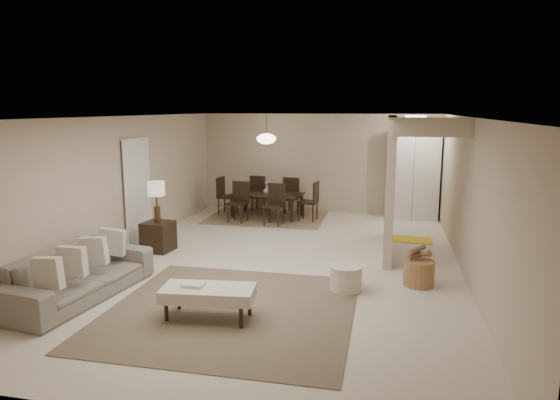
% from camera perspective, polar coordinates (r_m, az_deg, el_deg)
% --- Properties ---
extents(floor, '(9.00, 9.00, 0.00)m').
position_cam_1_polar(floor, '(8.69, 0.09, -7.22)').
color(floor, beige).
rests_on(floor, ground).
extents(ceiling, '(9.00, 9.00, 0.00)m').
position_cam_1_polar(ceiling, '(8.28, 0.09, 9.49)').
color(ceiling, white).
rests_on(ceiling, back_wall).
extents(back_wall, '(6.00, 0.00, 6.00)m').
position_cam_1_polar(back_wall, '(12.79, 4.34, 4.20)').
color(back_wall, '#C3AF93').
rests_on(back_wall, floor).
extents(left_wall, '(0.00, 9.00, 9.00)m').
position_cam_1_polar(left_wall, '(9.48, -17.93, 1.52)').
color(left_wall, '#C3AF93').
rests_on(left_wall, floor).
extents(right_wall, '(0.00, 9.00, 9.00)m').
position_cam_1_polar(right_wall, '(8.31, 20.75, 0.14)').
color(right_wall, '#C3AF93').
rests_on(right_wall, floor).
extents(partition, '(0.15, 2.50, 2.50)m').
position_cam_1_polar(partition, '(9.45, 12.45, 1.75)').
color(partition, '#C3AF93').
rests_on(partition, floor).
extents(doorway, '(0.04, 0.90, 2.04)m').
position_cam_1_polar(doorway, '(10.02, -16.00, 0.75)').
color(doorway, black).
rests_on(doorway, floor).
extents(pantry_cabinet, '(1.20, 0.55, 2.10)m').
position_cam_1_polar(pantry_cabinet, '(12.36, 14.96, 2.72)').
color(pantry_cabinet, silver).
rests_on(pantry_cabinet, floor).
extents(flush_light, '(0.44, 0.44, 0.05)m').
position_cam_1_polar(flush_light, '(11.31, 15.26, 9.19)').
color(flush_light, white).
rests_on(flush_light, ceiling).
extents(living_rug, '(3.20, 3.20, 0.01)m').
position_cam_1_polar(living_rug, '(6.79, -5.62, -12.44)').
color(living_rug, brown).
rests_on(living_rug, floor).
extents(sofa, '(2.43, 1.19, 0.68)m').
position_cam_1_polar(sofa, '(7.63, -22.06, -7.88)').
color(sofa, gray).
rests_on(sofa, floor).
extents(ottoman_bench, '(1.22, 0.66, 0.42)m').
position_cam_1_polar(ottoman_bench, '(6.46, -8.21, -10.55)').
color(ottoman_bench, beige).
rests_on(ottoman_bench, living_rug).
extents(side_table, '(0.56, 0.56, 0.56)m').
position_cam_1_polar(side_table, '(9.62, -13.74, -4.07)').
color(side_table, black).
rests_on(side_table, floor).
extents(table_lamp, '(0.32, 0.32, 0.76)m').
position_cam_1_polar(table_lamp, '(9.44, -13.96, 0.87)').
color(table_lamp, '#4A341F').
rests_on(table_lamp, side_table).
extents(round_pouf, '(0.48, 0.48, 0.38)m').
position_cam_1_polar(round_pouf, '(7.45, 7.54, -8.86)').
color(round_pouf, beige).
rests_on(round_pouf, floor).
extents(wicker_basket, '(0.59, 0.59, 0.39)m').
position_cam_1_polar(wicker_basket, '(7.87, 15.58, -8.05)').
color(wicker_basket, brown).
rests_on(wicker_basket, floor).
extents(dining_rug, '(2.80, 2.10, 0.01)m').
position_cam_1_polar(dining_rug, '(12.23, -1.52, -1.98)').
color(dining_rug, '#7F6B4F').
rests_on(dining_rug, floor).
extents(dining_table, '(1.80, 1.16, 0.59)m').
position_cam_1_polar(dining_table, '(12.17, -1.53, -0.64)').
color(dining_table, black).
rests_on(dining_table, dining_rug).
extents(dining_chairs, '(2.56, 1.99, 0.94)m').
position_cam_1_polar(dining_chairs, '(12.13, -1.53, 0.17)').
color(dining_chairs, black).
rests_on(dining_chairs, dining_rug).
extents(vase, '(0.17, 0.17, 0.17)m').
position_cam_1_polar(vase, '(12.10, -1.54, 1.13)').
color(vase, silver).
rests_on(vase, dining_table).
extents(yellow_mat, '(0.98, 0.63, 0.01)m').
position_cam_1_polar(yellow_mat, '(10.52, 14.35, -4.38)').
color(yellow_mat, yellow).
rests_on(yellow_mat, floor).
extents(pendant_light, '(0.46, 0.46, 0.71)m').
position_cam_1_polar(pendant_light, '(11.96, -1.57, 7.01)').
color(pendant_light, '#4A341F').
rests_on(pendant_light, ceiling).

